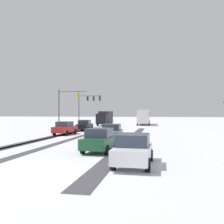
{
  "coord_description": "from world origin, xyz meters",
  "views": [
    {
      "loc": [
        5.91,
        -9.1,
        2.69
      ],
      "look_at": [
        0.0,
        21.94,
        2.8
      ],
      "focal_mm": 38.56,
      "sensor_mm": 36.0,
      "label": 1
    }
  ],
  "objects": [
    {
      "name": "traffic_signal_near_left",
      "position": [
        -8.49,
        27.29,
        4.35
      ],
      "size": [
        4.82,
        0.39,
        6.5
      ],
      "color": "#47474C",
      "rests_on": "ground"
    },
    {
      "name": "car_grey_third",
      "position": [
        1.57,
        13.64,
        0.82
      ],
      "size": [
        2.01,
        4.19,
        1.62
      ],
      "color": "slate",
      "rests_on": "ground"
    },
    {
      "name": "wheel_track_center",
      "position": [
        -5.89,
        15.67,
        0.0
      ],
      "size": [
        1.11,
        34.47,
        0.01
      ],
      "primitive_type": "cube",
      "color": "#424247",
      "rests_on": "ground"
    },
    {
      "name": "traffic_signal_far_left",
      "position": [
        -7.91,
        37.3,
        4.74
      ],
      "size": [
        4.7,
        0.46,
        6.5
      ],
      "color": "#47474C",
      "rests_on": "ground"
    },
    {
      "name": "car_dark_green_fourth",
      "position": [
        1.95,
        7.2,
        0.82
      ],
      "size": [
        1.98,
        4.17,
        1.62
      ],
      "color": "#194C2D",
      "rests_on": "ground"
    },
    {
      "name": "sidewalk_kerb_right",
      "position": [
        11.15,
        14.1,
        0.06
      ],
      "size": [
        4.0,
        34.47,
        0.12
      ],
      "primitive_type": "cube",
      "color": "white",
      "rests_on": "ground"
    },
    {
      "name": "box_truck_delivery",
      "position": [
        -5.17,
        40.99,
        1.63
      ],
      "size": [
        2.32,
        7.41,
        3.02
      ],
      "color": "black",
      "rests_on": "ground"
    },
    {
      "name": "car_red_second",
      "position": [
        -5.36,
        18.97,
        0.82
      ],
      "size": [
        2.0,
        4.19,
        1.62
      ],
      "color": "red",
      "rests_on": "ground"
    },
    {
      "name": "wheel_track_left_lane",
      "position": [
        3.23,
        15.67,
        0.0
      ],
      "size": [
        1.04,
        34.47,
        0.01
      ],
      "primitive_type": "cube",
      "color": "#424247",
      "rests_on": "ground"
    },
    {
      "name": "wheel_track_oncoming",
      "position": [
        -5.41,
        15.67,
        0.0
      ],
      "size": [
        0.92,
        34.47,
        0.01
      ],
      "primitive_type": "cube",
      "color": "#424247",
      "rests_on": "ground"
    },
    {
      "name": "wheel_track_right_lane",
      "position": [
        -2.73,
        15.67,
        0.0
      ],
      "size": [
        0.85,
        34.47,
        0.01
      ],
      "primitive_type": "cube",
      "color": "#424247",
      "rests_on": "ground"
    },
    {
      "name": "bus_oncoming",
      "position": [
        2.8,
        45.49,
        1.99
      ],
      "size": [
        2.88,
        11.06,
        3.38
      ],
      "color": "silver",
      "rests_on": "ground"
    },
    {
      "name": "ground_plane",
      "position": [
        0.0,
        0.0,
        0.0
      ],
      "size": [
        300.0,
        300.0,
        0.0
      ],
      "primitive_type": "plane",
      "color": "silver"
    },
    {
      "name": "car_white_fifth",
      "position": [
        4.69,
        3.21,
        0.82
      ],
      "size": [
        1.91,
        4.14,
        1.62
      ],
      "color": "silver",
      "rests_on": "ground"
    },
    {
      "name": "car_black_lead",
      "position": [
        -4.86,
        25.55,
        0.82
      ],
      "size": [
        2.0,
        4.19,
        1.62
      ],
      "color": "black",
      "rests_on": "ground"
    }
  ]
}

